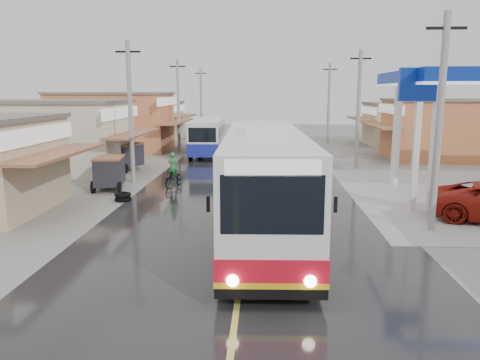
{
  "coord_description": "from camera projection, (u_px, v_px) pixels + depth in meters",
  "views": [
    {
      "loc": [
        0.64,
        -17.48,
        5.18
      ],
      "look_at": [
        -0.33,
        1.01,
        1.7
      ],
      "focal_mm": 35.0,
      "sensor_mm": 36.0,
      "label": 1
    }
  ],
  "objects": [
    {
      "name": "tyre_stack",
      "position": [
        123.0,
        197.0,
        22.59
      ],
      "size": [
        0.8,
        0.8,
        0.41
      ],
      "color": "black",
      "rests_on": "ground"
    },
    {
      "name": "second_bus",
      "position": [
        208.0,
        136.0,
        38.91
      ],
      "size": [
        2.6,
        8.91,
        2.94
      ],
      "rotation": [
        0.0,
        0.0,
        0.02
      ],
      "color": "silver",
      "rests_on": "road"
    },
    {
      "name": "utility_poles_right",
      "position": [
        356.0,
        168.0,
        32.51
      ],
      "size": [
        1.6,
        36.0,
        8.0
      ],
      "primitive_type": null,
      "color": "gray",
      "rests_on": "ground"
    },
    {
      "name": "shopfronts_left",
      "position": [
        90.0,
        160.0,
        36.48
      ],
      "size": [
        11.0,
        44.0,
        5.2
      ],
      "primitive_type": null,
      "color": "tan",
      "rests_on": "ground"
    },
    {
      "name": "tricycle_near",
      "position": [
        109.0,
        171.0,
        25.01
      ],
      "size": [
        1.89,
        2.38,
        1.8
      ],
      "rotation": [
        0.0,
        0.0,
        0.16
      ],
      "color": "#26262D",
      "rests_on": "ground"
    },
    {
      "name": "cyclist",
      "position": [
        174.0,
        175.0,
        25.95
      ],
      "size": [
        1.17,
        1.9,
        1.94
      ],
      "rotation": [
        0.0,
        0.0,
        -0.32
      ],
      "color": "black",
      "rests_on": "ground"
    },
    {
      "name": "coach_bus",
      "position": [
        264.0,
        181.0,
        17.18
      ],
      "size": [
        3.29,
        13.15,
        4.08
      ],
      "rotation": [
        0.0,
        0.0,
        0.03
      ],
      "color": "silver",
      "rests_on": "road"
    },
    {
      "name": "utility_poles_left",
      "position": [
        160.0,
        164.0,
        34.21
      ],
      "size": [
        1.6,
        50.0,
        8.0
      ],
      "primitive_type": null,
      "color": "gray",
      "rests_on": "ground"
    },
    {
      "name": "road",
      "position": [
        255.0,
        167.0,
        32.87
      ],
      "size": [
        12.0,
        90.0,
        0.02
      ],
      "primitive_type": "cube",
      "color": "black",
      "rests_on": "ground"
    },
    {
      "name": "tricycle_far",
      "position": [
        125.0,
        155.0,
        31.13
      ],
      "size": [
        2.28,
        2.79,
        1.84
      ],
      "rotation": [
        0.0,
        0.0,
        -0.38
      ],
      "color": "#26262D",
      "rests_on": "ground"
    },
    {
      "name": "centre_line",
      "position": [
        255.0,
        167.0,
        32.87
      ],
      "size": [
        0.15,
        90.0,
        0.01
      ],
      "primitive_type": "cube",
      "color": "#D8CC4C",
      "rests_on": "road"
    },
    {
      "name": "ground",
      "position": [
        247.0,
        228.0,
        18.15
      ],
      "size": [
        120.0,
        120.0,
        0.0
      ],
      "primitive_type": "plane",
      "color": "slate",
      "rests_on": "ground"
    }
  ]
}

